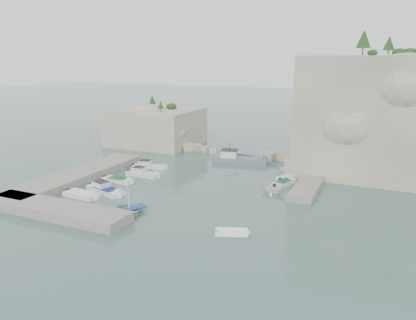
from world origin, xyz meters
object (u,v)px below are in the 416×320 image
at_px(motorboat_d, 106,192).
at_px(tender_east_c, 289,178).
at_px(motorboat_e, 82,197).
at_px(work_boat, 240,162).
at_px(motorboat_c, 118,182).
at_px(tender_east_d, 293,177).
at_px(tender_east_a, 273,193).
at_px(tender_east_b, 283,185).
at_px(motorboat_b, 144,176).
at_px(motorboat_a, 150,169).
at_px(rowboat, 129,213).
at_px(inflatable_dinghy, 231,234).

distance_m(motorboat_d, tender_east_c, 25.46).
bearing_deg(motorboat_e, work_boat, 68.01).
bearing_deg(motorboat_c, tender_east_d, 31.72).
bearing_deg(tender_east_a, tender_east_b, -2.73).
relative_size(motorboat_d, tender_east_a, 2.27).
distance_m(motorboat_b, work_boat, 16.75).
bearing_deg(motorboat_c, motorboat_e, -91.28).
height_order(motorboat_a, motorboat_e, motorboat_a).
distance_m(tender_east_a, tender_east_d, 8.60).
xyz_separation_m(motorboat_c, tender_east_b, (21.23, 8.04, 0.00)).
height_order(rowboat, tender_east_b, rowboat).
height_order(motorboat_b, tender_east_a, tender_east_a).
bearing_deg(rowboat, tender_east_a, -14.49).
distance_m(motorboat_b, tender_east_b, 20.07).
relative_size(motorboat_b, tender_east_a, 1.94).
distance_m(tender_east_b, work_boat, 13.43).
height_order(motorboat_a, motorboat_d, same).
height_order(motorboat_d, tender_east_d, tender_east_d).
relative_size(motorboat_e, tender_east_a, 1.72).
bearing_deg(work_boat, inflatable_dinghy, -83.57).
relative_size(motorboat_c, inflatable_dinghy, 1.40).
xyz_separation_m(tender_east_a, work_boat, (-9.25, 13.26, 0.00)).
height_order(motorboat_a, inflatable_dinghy, motorboat_a).
height_order(motorboat_b, tender_east_b, motorboat_b).
distance_m(tender_east_d, work_boat, 11.02).
bearing_deg(motorboat_c, work_boat, 57.56).
xyz_separation_m(tender_east_b, work_boat, (-9.65, 9.35, 0.00)).
height_order(motorboat_b, motorboat_d, same).
bearing_deg(motorboat_b, motorboat_a, 111.37).
xyz_separation_m(motorboat_b, tender_east_d, (19.97, 8.75, 0.00)).
bearing_deg(tender_east_a, work_boat, 37.93).
bearing_deg(motorboat_b, inflatable_dinghy, -33.93).
xyz_separation_m(motorboat_a, tender_east_b, (21.05, 0.16, 0.00)).
height_order(motorboat_a, motorboat_c, motorboat_a).
bearing_deg(motorboat_a, motorboat_e, -106.02).
xyz_separation_m(inflatable_dinghy, work_boat, (-9.02, 27.09, 0.00)).
distance_m(motorboat_d, tender_east_d, 26.48).
xyz_separation_m(motorboat_b, motorboat_c, (-1.58, -3.95, 0.00)).
xyz_separation_m(rowboat, tender_east_d, (13.32, 21.78, 0.00)).
relative_size(motorboat_c, motorboat_e, 0.97).
relative_size(motorboat_c, tender_east_c, 0.91).
relative_size(tender_east_b, tender_east_c, 0.84).
height_order(tender_east_b, work_boat, work_boat).
bearing_deg(tender_east_c, tender_east_b, -163.95).
distance_m(tender_east_b, tender_east_d, 4.67).
xyz_separation_m(motorboat_c, inflatable_dinghy, (20.60, -9.70, 0.00)).
height_order(tender_east_a, tender_east_b, tender_east_a).
height_order(inflatable_dinghy, tender_east_a, tender_east_a).
xyz_separation_m(motorboat_e, rowboat, (8.53, -2.13, 0.00)).
xyz_separation_m(motorboat_e, tender_east_b, (21.53, 15.00, 0.00)).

